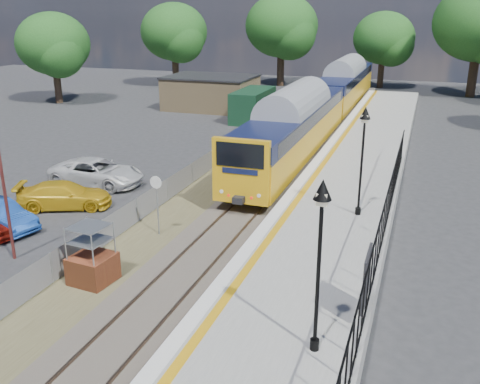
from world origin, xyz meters
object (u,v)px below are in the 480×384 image
at_px(train, 325,100).
at_px(car_blue, 0,216).
at_px(victorian_lamp_south, 321,227).
at_px(victorian_lamp_north, 364,136).
at_px(brick_plinth, 92,255).
at_px(car_white, 97,172).
at_px(speed_sign, 157,196).
at_px(car_yellow, 65,195).

relative_size(train, car_blue, 10.59).
bearing_deg(victorian_lamp_south, victorian_lamp_north, 91.15).
xyz_separation_m(victorian_lamp_north, brick_plinth, (-8.19, -7.44, -3.24)).
xyz_separation_m(victorian_lamp_south, brick_plinth, (-8.39, 2.56, -3.24)).
distance_m(victorian_lamp_south, car_white, 19.25).
bearing_deg(brick_plinth, victorian_lamp_south, -16.95).
distance_m(victorian_lamp_north, speed_sign, 8.85).
xyz_separation_m(victorian_lamp_south, speed_sign, (-8.15, 7.03, -2.50)).
height_order(train, speed_sign, train).
bearing_deg(car_blue, train, -7.26).
xyz_separation_m(car_yellow, car_white, (-0.53, 3.57, 0.08)).
height_order(train, brick_plinth, train).
distance_m(victorian_lamp_south, victorian_lamp_north, 10.00).
bearing_deg(car_yellow, victorian_lamp_north, -107.16).
bearing_deg(car_white, car_yellow, -171.33).
distance_m(car_blue, car_yellow, 3.34).
height_order(victorian_lamp_north, brick_plinth, victorian_lamp_north).
xyz_separation_m(victorian_lamp_north, car_white, (-14.33, 2.12, -3.58)).
bearing_deg(car_yellow, car_white, -14.72).
xyz_separation_m(victorian_lamp_south, train, (-5.50, 30.46, -1.96)).
height_order(victorian_lamp_south, train, victorian_lamp_south).
bearing_deg(speed_sign, car_blue, -162.77).
height_order(train, car_yellow, train).
height_order(speed_sign, car_blue, speed_sign).
height_order(speed_sign, car_white, speed_sign).
xyz_separation_m(brick_plinth, car_yellow, (-5.61, 6.00, -0.42)).
relative_size(brick_plinth, car_yellow, 0.50).
height_order(car_yellow, car_white, car_white).
height_order(victorian_lamp_north, car_yellow, victorian_lamp_north).
height_order(victorian_lamp_north, car_white, victorian_lamp_north).
distance_m(victorian_lamp_south, car_yellow, 16.81).
relative_size(victorian_lamp_south, car_yellow, 1.04).
bearing_deg(car_yellow, victorian_lamp_south, -144.57).
bearing_deg(car_blue, car_yellow, -4.10).
bearing_deg(victorian_lamp_north, car_white, 171.59).
distance_m(brick_plinth, speed_sign, 4.54).
distance_m(victorian_lamp_north, train, 21.23).
xyz_separation_m(car_blue, car_yellow, (1.01, 3.19, 0.01)).
height_order(victorian_lamp_south, brick_plinth, victorian_lamp_south).
bearing_deg(victorian_lamp_south, speed_sign, 139.23).
relative_size(victorian_lamp_north, train, 0.11).
relative_size(speed_sign, car_blue, 0.69).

